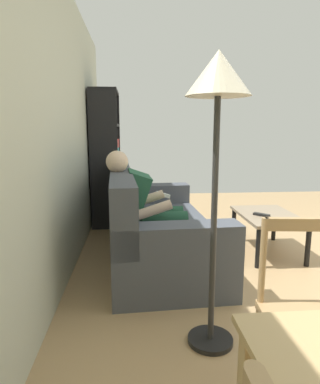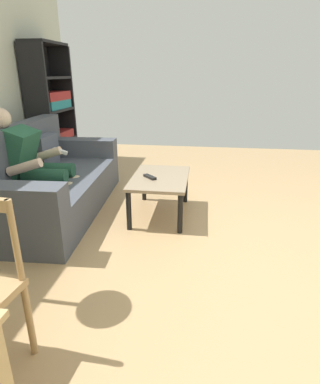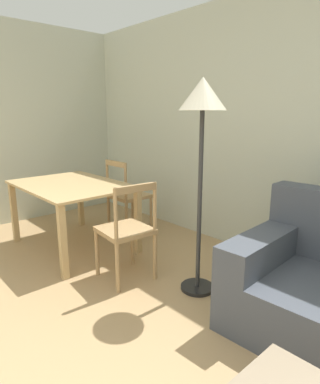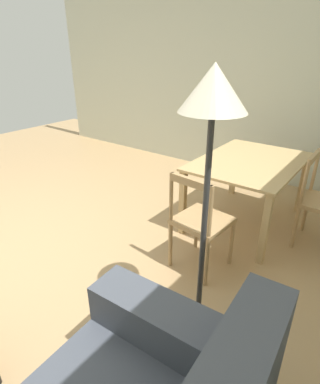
# 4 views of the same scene
# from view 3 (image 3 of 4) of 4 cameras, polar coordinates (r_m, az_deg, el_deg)

# --- Properties ---
(dining_table) EXTENTS (1.32, 0.95, 0.72)m
(dining_table) POSITION_cam_3_polar(r_m,az_deg,el_deg) (3.70, -14.93, -0.12)
(dining_table) COLOR tan
(dining_table) RESTS_ON ground_plane
(dining_chair_near_wall) EXTENTS (0.42, 0.42, 0.91)m
(dining_chair_near_wall) POSITION_cam_3_polar(r_m,az_deg,el_deg) (4.12, -5.61, -0.68)
(dining_chair_near_wall) COLOR tan
(dining_chair_near_wall) RESTS_ON ground_plane
(dining_chair_facing_couch) EXTENTS (0.46, 0.46, 0.89)m
(dining_chair_facing_couch) POSITION_cam_3_polar(r_m,az_deg,el_deg) (2.94, -5.76, -6.67)
(dining_chair_facing_couch) COLOR tan
(dining_chair_facing_couch) RESTS_ON ground_plane
(floor_lamp) EXTENTS (0.36, 0.36, 1.72)m
(floor_lamp) POSITION_cam_3_polar(r_m,az_deg,el_deg) (2.57, 7.27, 13.04)
(floor_lamp) COLOR black
(floor_lamp) RESTS_ON ground_plane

